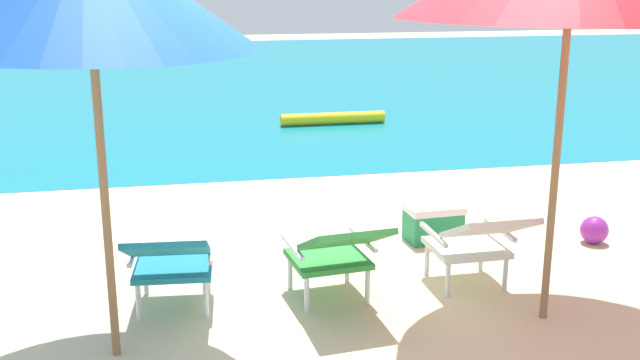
{
  "coord_description": "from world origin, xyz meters",
  "views": [
    {
      "loc": [
        -1.07,
        -4.66,
        2.22
      ],
      "look_at": [
        0.0,
        0.62,
        0.75
      ],
      "focal_mm": 42.56,
      "sensor_mm": 36.0,
      "label": 1
    }
  ],
  "objects": [
    {
      "name": "ocean_band",
      "position": [
        0.0,
        12.44,
        0.0
      ],
      "size": [
        40.0,
        18.0,
        0.01
      ],
      "primitive_type": "cube",
      "color": "teal",
      "rests_on": "ground_plane"
    },
    {
      "name": "ground_plane",
      "position": [
        0.0,
        4.0,
        0.0
      ],
      "size": [
        40.0,
        40.0,
        0.0
      ],
      "primitive_type": "plane",
      "color": "beige"
    },
    {
      "name": "cooler_box",
      "position": [
        1.1,
        1.18,
        0.16
      ],
      "size": [
        0.49,
        0.35,
        0.32
      ],
      "color": "#1E844C",
      "rests_on": "ground_plane"
    },
    {
      "name": "lounge_chair_left",
      "position": [
        -1.11,
        0.11,
        0.4
      ],
      "size": [
        0.61,
        0.92,
        0.68
      ],
      "color": "teal",
      "rests_on": "ground_plane"
    },
    {
      "name": "beach_ball",
      "position": [
        2.42,
        0.85,
        0.12
      ],
      "size": [
        0.24,
        0.24,
        0.24
      ],
      "primitive_type": "sphere",
      "color": "purple",
      "rests_on": "ground_plane"
    },
    {
      "name": "lounge_chair_right",
      "position": [
        1.02,
        0.08,
        0.4
      ],
      "size": [
        0.56,
        0.88,
        0.68
      ],
      "color": "silver",
      "rests_on": "ground_plane"
    },
    {
      "name": "lounge_chair_center",
      "position": [
        -0.0,
        0.05,
        0.4
      ],
      "size": [
        0.63,
        0.93,
        0.68
      ],
      "color": "#338E3D",
      "rests_on": "ground_plane"
    },
    {
      "name": "swim_buoy",
      "position": [
        1.37,
        6.4,
        0.1
      ],
      "size": [
        1.6,
        0.18,
        0.18
      ],
      "primitive_type": "cylinder",
      "rotation": [
        0.0,
        1.57,
        0.0
      ],
      "color": "yellow",
      "rests_on": "ocean_band"
    }
  ]
}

